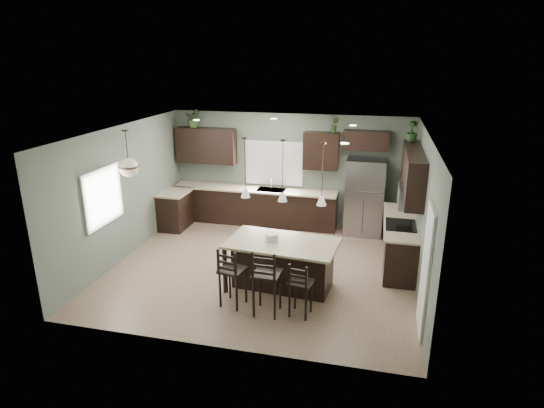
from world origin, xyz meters
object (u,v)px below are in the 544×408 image
at_px(plant_back_left, 194,118).
at_px(kitchen_island, 282,265).
at_px(bar_stool_left, 233,276).
at_px(refrigerator, 364,197).
at_px(bar_stool_center, 267,281).
at_px(serving_dish, 272,237).
at_px(bar_stool_right, 301,289).

bearing_deg(plant_back_left, kitchen_island, -47.64).
bearing_deg(bar_stool_left, refrigerator, 75.09).
relative_size(bar_stool_left, bar_stool_center, 0.92).
relative_size(kitchen_island, serving_dish, 8.30).
relative_size(refrigerator, bar_stool_left, 1.69).
xyz_separation_m(kitchen_island, bar_stool_left, (-0.69, -0.80, 0.09)).
xyz_separation_m(bar_stool_left, bar_stool_right, (1.19, -0.05, -0.06)).
height_order(bar_stool_left, bar_stool_right, bar_stool_left).
bearing_deg(bar_stool_left, bar_stool_right, 10.01).
bearing_deg(plant_back_left, refrigerator, -1.89).
bearing_deg(bar_stool_center, refrigerator, 73.41).
bearing_deg(bar_stool_right, serving_dish, 137.54).
relative_size(refrigerator, plant_back_left, 3.86).
relative_size(serving_dish, bar_stool_right, 0.24).
relative_size(kitchen_island, bar_stool_right, 2.03).
bearing_deg(refrigerator, plant_back_left, 178.11).
distance_m(refrigerator, serving_dish, 3.48).
xyz_separation_m(serving_dish, bar_stool_left, (-0.49, -0.82, -0.45)).
height_order(bar_stool_center, bar_stool_right, bar_stool_center).
bearing_deg(serving_dish, refrigerator, 63.86).
relative_size(bar_stool_center, plant_back_left, 2.48).
bearing_deg(plant_back_left, bar_stool_right, -49.77).
bearing_deg(refrigerator, bar_stool_center, -108.94).
relative_size(serving_dish, bar_stool_center, 0.20).
distance_m(refrigerator, bar_stool_left, 4.45).
bearing_deg(bar_stool_center, kitchen_island, 88.81).
xyz_separation_m(refrigerator, serving_dish, (-1.53, -3.13, 0.07)).
distance_m(serving_dish, plant_back_left, 4.61).
bearing_deg(kitchen_island, bar_stool_right, -54.19).
height_order(serving_dish, bar_stool_left, bar_stool_left).
relative_size(bar_stool_left, plant_back_left, 2.29).
height_order(serving_dish, bar_stool_center, bar_stool_center).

